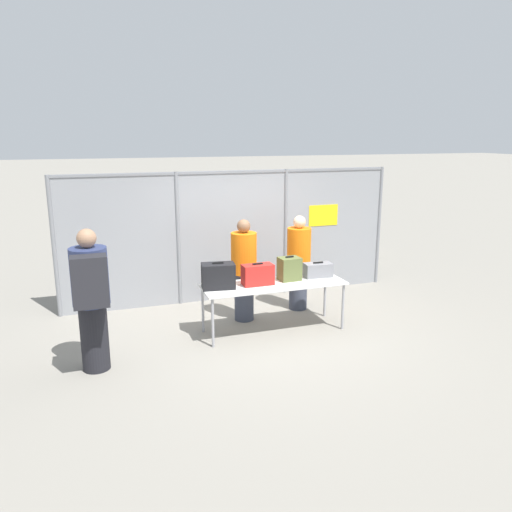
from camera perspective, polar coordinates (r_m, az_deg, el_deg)
name	(u,v)px	position (r m, az deg, el deg)	size (l,w,h in m)	color
ground_plane	(268,332)	(7.72, 1.39, -8.72)	(120.00, 120.00, 0.00)	gray
fence_section	(234,233)	(9.00, -2.47, 2.65)	(6.12, 0.07, 2.33)	gray
inspection_table	(274,287)	(7.56, 2.01, -3.52)	(2.18, 0.73, 0.76)	silver
suitcase_black	(218,276)	(7.28, -4.34, -2.29)	(0.51, 0.35, 0.39)	black
suitcase_red	(258,275)	(7.43, 0.19, -2.14)	(0.46, 0.24, 0.33)	red
suitcase_olive	(289,269)	(7.68, 3.84, -1.47)	(0.34, 0.27, 0.38)	#566033
suitcase_grey	(318,270)	(7.92, 7.09, -1.59)	(0.45, 0.26, 0.24)	slate
traveler_hooded	(91,296)	(6.49, -18.32, -4.32)	(0.46, 0.71, 1.84)	black
security_worker_near	(244,269)	(7.97, -1.39, -1.48)	(0.41, 0.41, 1.66)	#383D4C
security_worker_far	(299,262)	(8.51, 4.90, -0.63)	(0.40, 0.40, 1.63)	#383D4C
utility_trailer	(300,243)	(12.18, 5.01, 1.52)	(4.50, 1.99, 0.65)	white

